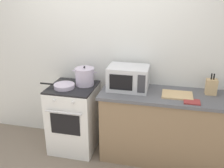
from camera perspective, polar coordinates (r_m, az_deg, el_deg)
name	(u,v)px	position (r m, az deg, el deg)	size (l,w,h in m)	color
back_wall	(127,58)	(3.44, 3.28, 5.89)	(4.40, 0.10, 2.50)	silver
lower_cabinet_right	(167,129)	(3.38, 12.14, -9.78)	(1.64, 0.56, 0.88)	#8C7051
countertop_right	(170,96)	(3.17, 12.76, -2.61)	(1.70, 0.60, 0.04)	#59595E
stove	(74,117)	(3.56, -8.49, -7.43)	(0.60, 0.64, 0.92)	white
stock_pot	(85,76)	(3.37, -6.13, 1.69)	(0.34, 0.25, 0.26)	silver
frying_pan	(64,86)	(3.34, -10.75, -0.42)	(0.47, 0.27, 0.05)	silver
microwave	(128,78)	(3.20, 3.69, 1.37)	(0.50, 0.37, 0.30)	silver
cutting_board	(177,95)	(3.15, 14.41, -2.38)	(0.36, 0.26, 0.02)	tan
knife_block	(211,87)	(3.28, 21.36, -0.57)	(0.13, 0.10, 0.26)	tan
oven_mitt	(192,102)	(3.01, 17.48, -3.83)	(0.18, 0.14, 0.02)	#993333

